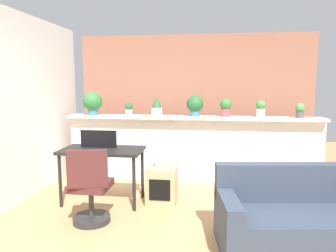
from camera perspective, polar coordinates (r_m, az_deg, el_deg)
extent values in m
plane|color=tan|center=(3.58, 2.28, -19.40)|extent=(12.00, 12.00, 0.00)
cube|color=white|center=(5.30, 4.33, -4.31)|extent=(4.17, 0.16, 1.06)
cube|color=white|center=(5.17, 4.37, 1.54)|extent=(4.17, 0.35, 0.04)
cube|color=#935B47|center=(5.79, 4.75, 3.94)|extent=(4.17, 0.10, 2.50)
cylinder|color=#386B84|center=(5.49, -13.45, 2.49)|extent=(0.17, 0.17, 0.11)
sphere|color=#2D7033|center=(5.48, -13.51, 4.33)|extent=(0.32, 0.32, 0.32)
cylinder|color=silver|center=(5.35, -7.11, 2.45)|extent=(0.11, 0.11, 0.10)
sphere|color=#235B2D|center=(5.34, -7.13, 3.52)|extent=(0.13, 0.13, 0.13)
cylinder|color=silver|center=(5.21, -2.06, 2.57)|extent=(0.18, 0.18, 0.14)
cone|color=#235B2D|center=(5.19, -2.07, 4.31)|extent=(0.17, 0.17, 0.18)
cylinder|color=#386B84|center=(5.15, 4.90, 2.29)|extent=(0.16, 0.16, 0.10)
sphere|color=#235B2D|center=(5.14, 4.92, 3.98)|extent=(0.27, 0.27, 0.27)
cylinder|color=#B7474C|center=(5.19, 10.42, 2.39)|extent=(0.15, 0.15, 0.13)
sphere|color=#2D7033|center=(5.18, 10.45, 3.86)|extent=(0.18, 0.18, 0.18)
cylinder|color=silver|center=(5.20, 16.45, 2.26)|extent=(0.13, 0.13, 0.14)
sphere|color=#3D843D|center=(5.19, 16.50, 3.67)|extent=(0.15, 0.15, 0.15)
cylinder|color=#4C4C51|center=(5.31, 22.79, 1.92)|extent=(0.12, 0.12, 0.11)
sphere|color=#4C9347|center=(5.30, 22.85, 3.08)|extent=(0.14, 0.14, 0.14)
cylinder|color=black|center=(4.44, -18.98, -9.42)|extent=(0.04, 0.04, 0.71)
cylinder|color=black|center=(4.10, -6.18, -10.45)|extent=(0.04, 0.04, 0.71)
cylinder|color=black|center=(4.88, -16.34, -7.78)|extent=(0.04, 0.04, 0.71)
cylinder|color=black|center=(4.57, -4.67, -8.53)|extent=(0.04, 0.04, 0.71)
cube|color=black|center=(4.38, -11.85, -4.33)|extent=(1.10, 0.60, 0.04)
cube|color=black|center=(4.45, -12.47, -2.31)|extent=(0.51, 0.04, 0.24)
cylinder|color=#262628|center=(4.00, -13.65, -16.06)|extent=(0.44, 0.44, 0.07)
cylinder|color=#333333|center=(3.92, -13.74, -13.32)|extent=(0.06, 0.06, 0.34)
cube|color=#4C2323|center=(3.85, -13.85, -10.40)|extent=(0.44, 0.44, 0.08)
cube|color=#4C2323|center=(3.60, -14.42, -7.55)|extent=(0.44, 0.17, 0.42)
cube|color=tan|center=(4.38, -1.10, -10.67)|extent=(0.40, 0.40, 0.50)
cube|color=black|center=(4.20, -1.50, -11.48)|extent=(0.28, 0.04, 0.28)
cylinder|color=silver|center=(4.33, -1.75, -6.12)|extent=(0.10, 0.10, 0.19)
cube|color=#333D4C|center=(3.48, 22.67, -17.19)|extent=(1.65, 0.96, 0.40)
cube|color=#333D4C|center=(3.60, 21.16, -9.47)|extent=(1.57, 0.36, 0.40)
cube|color=#333D4C|center=(3.18, 10.87, -13.68)|extent=(0.26, 0.77, 0.16)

